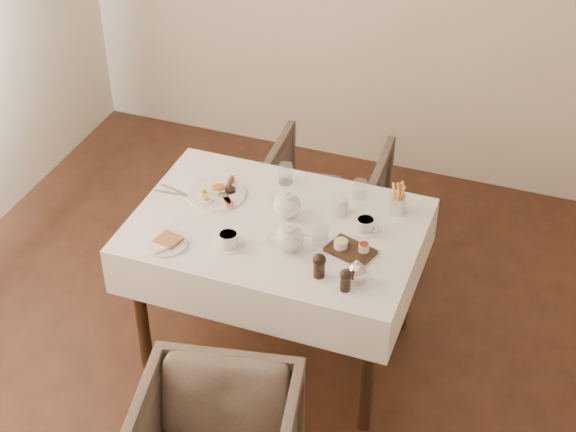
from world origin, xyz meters
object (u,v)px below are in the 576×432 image
Objects in this scene: table at (277,245)px; breakfast_plate at (218,193)px; teapot_centre at (287,204)px; armchair_far at (326,197)px.

breakfast_plate reaches higher than table.
teapot_centre reaches higher than breakfast_plate.
table is 2.00× the size of armchair_far.
table is at bearing 90.14° from armchair_far.
breakfast_plate is (-0.34, 0.12, 0.13)m from table.
teapot_centre is (0.07, -0.83, 0.53)m from armchair_far.
armchair_far is 2.37× the size of breakfast_plate.
armchair_far is 0.96m from breakfast_plate.
armchair_far is (-0.05, 0.90, -0.35)m from table.
armchair_far is 0.99m from teapot_centre.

